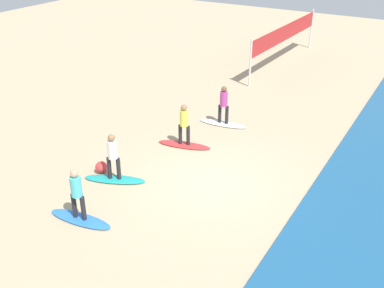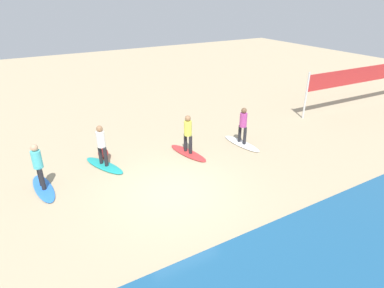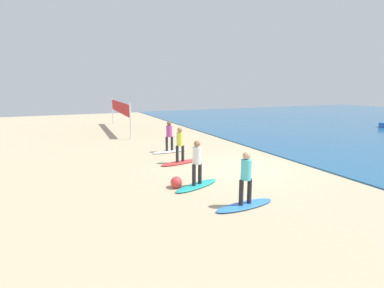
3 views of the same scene
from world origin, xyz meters
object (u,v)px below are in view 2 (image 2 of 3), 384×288
(surfer_white, at_px, (243,123))
(surfer_blue, at_px, (38,163))
(surfboard_white, at_px, (242,144))
(volleyball_net, at_px, (365,76))
(surfboard_teal, at_px, (104,165))
(beach_ball, at_px, (103,153))
(surfer_red, at_px, (188,131))
(surfboard_red, at_px, (188,153))
(surfboard_blue, at_px, (44,188))
(surfer_teal, at_px, (101,143))

(surfer_white, height_order, surfer_blue, same)
(surfboard_white, bearing_deg, volleyball_net, 88.62)
(surfboard_teal, height_order, volleyball_net, volleyball_net)
(surfer_blue, distance_m, beach_ball, 2.92)
(surfboard_white, xyz_separation_m, surfer_red, (2.55, -0.39, 0.99))
(surfboard_red, bearing_deg, surfboard_blue, -104.09)
(surfboard_red, distance_m, surfboard_blue, 5.69)
(surfer_white, xyz_separation_m, volleyball_net, (-9.46, -0.85, 0.75))
(surfboard_teal, distance_m, surfer_blue, 2.56)
(surfboard_blue, xyz_separation_m, surfer_blue, (0.00, 0.00, 0.99))
(surfboard_red, bearing_deg, surfboard_white, 68.70)
(surfer_teal, bearing_deg, surfer_red, 168.39)
(surfer_teal, relative_size, beach_ball, 3.91)
(surfboard_white, bearing_deg, surfer_blue, -100.18)
(surfboard_white, xyz_separation_m, surfboard_red, (2.55, -0.39, 0.00))
(surfboard_red, distance_m, surfer_blue, 5.78)
(surfboard_white, bearing_deg, surfboard_red, -105.14)
(surfboard_red, height_order, surfer_teal, surfer_teal)
(surfboard_white, height_order, surfer_white, surfer_white)
(surfboard_white, xyz_separation_m, surfer_blue, (8.24, -0.53, 0.99))
(surfer_white, bearing_deg, surfboard_white, 180.00)
(surfer_red, bearing_deg, surfer_white, 171.36)
(surfer_white, xyz_separation_m, surfboard_teal, (5.94, -1.08, -0.99))
(surfboard_blue, bearing_deg, surfer_blue, -0.00)
(surfer_white, bearing_deg, surfer_blue, -3.68)
(surfer_blue, distance_m, volleyball_net, 17.72)
(surfboard_teal, bearing_deg, surfer_teal, 4.19)
(surfer_red, distance_m, surfer_blue, 5.69)
(beach_ball, bearing_deg, surfboard_blue, 27.53)
(surfer_red, relative_size, volleyball_net, 0.18)
(surfboard_red, distance_m, volleyball_net, 12.15)
(surfboard_white, relative_size, surfboard_teal, 1.00)
(surfer_white, height_order, surfboard_red, surfer_white)
(surfboard_red, xyz_separation_m, beach_ball, (3.20, -1.44, 0.16))
(beach_ball, bearing_deg, surfboard_teal, 75.71)
(surfboard_teal, xyz_separation_m, surfer_teal, (-0.00, 0.00, 0.99))
(surfboard_blue, relative_size, volleyball_net, 0.23)
(surfer_red, bearing_deg, surfboard_red, 0.00)
(surfer_white, height_order, surfboard_teal, surfer_white)
(surfboard_teal, bearing_deg, surfboard_red, 56.01)
(surfboard_white, height_order, volleyball_net, volleyball_net)
(surfer_white, height_order, surfer_teal, same)
(surfboard_white, relative_size, surfer_blue, 1.28)
(surfer_red, distance_m, volleyball_net, 12.04)
(surfer_red, xyz_separation_m, surfer_blue, (5.69, -0.14, 0.00))
(surfboard_teal, height_order, beach_ball, beach_ball)
(beach_ball, bearing_deg, surfer_red, 155.83)
(surfboard_white, height_order, beach_ball, beach_ball)
(surfboard_white, height_order, surfboard_blue, same)
(surfboard_blue, bearing_deg, surfboard_teal, 98.40)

